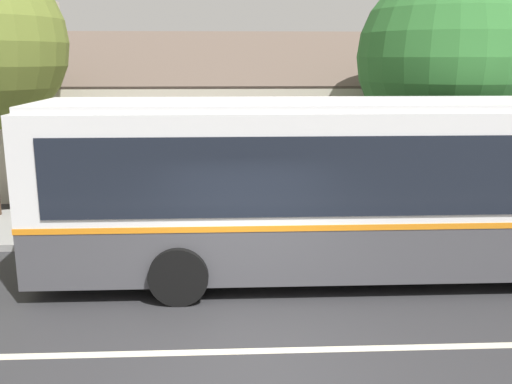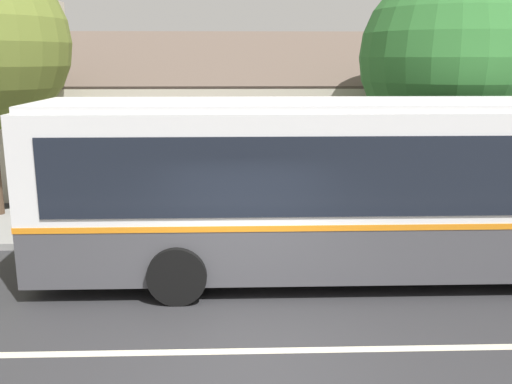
# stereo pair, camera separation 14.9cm
# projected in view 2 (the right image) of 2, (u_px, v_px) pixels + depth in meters

# --- Properties ---
(ground_plane) EXTENTS (300.00, 300.00, 0.00)m
(ground_plane) POSITION_uv_depth(u_px,v_px,m) (248.00, 351.00, 8.05)
(ground_plane) COLOR #2D2D30
(sidewalk_far) EXTENTS (60.00, 3.00, 0.15)m
(sidewalk_far) POSITION_uv_depth(u_px,v_px,m) (243.00, 225.00, 13.87)
(sidewalk_far) COLOR gray
(sidewalk_far) RESTS_ON ground
(lane_divider_stripe) EXTENTS (60.00, 0.16, 0.01)m
(lane_divider_stripe) POSITION_uv_depth(u_px,v_px,m) (248.00, 351.00, 8.05)
(lane_divider_stripe) COLOR beige
(lane_divider_stripe) RESTS_ON ground
(community_building) EXTENTS (24.20, 8.33, 5.95)m
(community_building) POSITION_uv_depth(u_px,v_px,m) (239.00, 125.00, 20.10)
(community_building) COLOR beige
(community_building) RESTS_ON ground
(transit_bus) EXTENTS (11.85, 2.80, 3.30)m
(transit_bus) POSITION_uv_depth(u_px,v_px,m) (358.00, 184.00, 10.53)
(transit_bus) COLOR #47474C
(transit_bus) RESTS_ON ground
(bench_by_building) EXTENTS (1.82, 0.51, 0.94)m
(bench_by_building) POSITION_uv_depth(u_px,v_px,m) (102.00, 213.00, 13.06)
(bench_by_building) COLOR brown
(bench_by_building) RESTS_ON sidewalk_far
(street_tree_primary) EXTENTS (4.42, 4.42, 6.27)m
(street_tree_primary) POSITION_uv_depth(u_px,v_px,m) (450.00, 58.00, 13.97)
(street_tree_primary) COLOR #4C3828
(street_tree_primary) RESTS_ON ground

